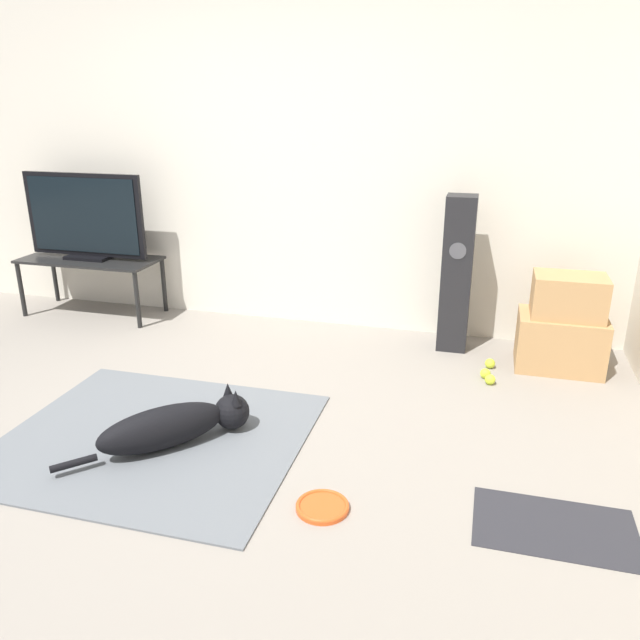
{
  "coord_description": "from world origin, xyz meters",
  "views": [
    {
      "loc": [
        1.56,
        -2.46,
        1.71
      ],
      "look_at": [
        0.64,
        0.91,
        0.45
      ],
      "focal_mm": 35.0,
      "sensor_mm": 36.0,
      "label": 1
    }
  ],
  "objects_px": {
    "cardboard_box_lower": "(560,342)",
    "floor_speaker": "(457,274)",
    "tennis_ball_loose_on_carpet": "(490,363)",
    "frisbee": "(322,506)",
    "tv_stand": "(90,265)",
    "tennis_ball_by_boxes": "(490,379)",
    "dog": "(177,424)",
    "tennis_ball_near_speaker": "(485,373)",
    "tv": "(85,217)",
    "cardboard_box_upper": "(569,296)"
  },
  "relations": [
    {
      "from": "cardboard_box_lower",
      "to": "floor_speaker",
      "type": "height_order",
      "value": "floor_speaker"
    },
    {
      "from": "cardboard_box_lower",
      "to": "tennis_ball_loose_on_carpet",
      "type": "xyz_separation_m",
      "value": [
        -0.43,
        -0.13,
        -0.15
      ]
    },
    {
      "from": "frisbee",
      "to": "tennis_ball_loose_on_carpet",
      "type": "bearing_deg",
      "value": 68.53
    },
    {
      "from": "frisbee",
      "to": "tv_stand",
      "type": "bearing_deg",
      "value": 140.85
    },
    {
      "from": "cardboard_box_lower",
      "to": "floor_speaker",
      "type": "relative_size",
      "value": 0.5
    },
    {
      "from": "frisbee",
      "to": "tennis_ball_by_boxes",
      "type": "relative_size",
      "value": 3.59
    },
    {
      "from": "tennis_ball_by_boxes",
      "to": "dog",
      "type": "bearing_deg",
      "value": -142.95
    },
    {
      "from": "dog",
      "to": "floor_speaker",
      "type": "bearing_deg",
      "value": 53.65
    },
    {
      "from": "dog",
      "to": "tv_stand",
      "type": "bearing_deg",
      "value": 133.66
    },
    {
      "from": "tennis_ball_near_speaker",
      "to": "dog",
      "type": "bearing_deg",
      "value": -140.47
    },
    {
      "from": "tv",
      "to": "cardboard_box_lower",
      "type": "bearing_deg",
      "value": -2.45
    },
    {
      "from": "tv",
      "to": "tennis_ball_near_speaker",
      "type": "xyz_separation_m",
      "value": [
        3.16,
        -0.46,
        -0.77
      ]
    },
    {
      "from": "cardboard_box_upper",
      "to": "tv_stand",
      "type": "xyz_separation_m",
      "value": [
        -3.63,
        0.16,
        -0.08
      ]
    },
    {
      "from": "cardboard_box_lower",
      "to": "dog",
      "type": "bearing_deg",
      "value": -141.73
    },
    {
      "from": "dog",
      "to": "tennis_ball_near_speaker",
      "type": "height_order",
      "value": "dog"
    },
    {
      "from": "floor_speaker",
      "to": "tennis_ball_by_boxes",
      "type": "xyz_separation_m",
      "value": [
        0.28,
        -0.56,
        -0.51
      ]
    },
    {
      "from": "tv_stand",
      "to": "tennis_ball_near_speaker",
      "type": "distance_m",
      "value": 3.21
    },
    {
      "from": "frisbee",
      "to": "tennis_ball_by_boxes",
      "type": "xyz_separation_m",
      "value": [
        0.69,
        1.49,
        0.02
      ]
    },
    {
      "from": "floor_speaker",
      "to": "frisbee",
      "type": "bearing_deg",
      "value": -101.4
    },
    {
      "from": "floor_speaker",
      "to": "tennis_ball_by_boxes",
      "type": "relative_size",
      "value": 16.5
    },
    {
      "from": "floor_speaker",
      "to": "tv_stand",
      "type": "bearing_deg",
      "value": -179.68
    },
    {
      "from": "cardboard_box_lower",
      "to": "frisbee",
      "type": "bearing_deg",
      "value": -120.76
    },
    {
      "from": "frisbee",
      "to": "tennis_ball_by_boxes",
      "type": "bearing_deg",
      "value": 65.12
    },
    {
      "from": "tennis_ball_by_boxes",
      "to": "tennis_ball_near_speaker",
      "type": "height_order",
      "value": "same"
    },
    {
      "from": "cardboard_box_upper",
      "to": "floor_speaker",
      "type": "xyz_separation_m",
      "value": [
        -0.72,
        0.17,
        0.04
      ]
    },
    {
      "from": "cardboard_box_lower",
      "to": "cardboard_box_upper",
      "type": "bearing_deg",
      "value": -23.61
    },
    {
      "from": "tv_stand",
      "to": "tennis_ball_near_speaker",
      "type": "relative_size",
      "value": 16.91
    },
    {
      "from": "floor_speaker",
      "to": "tv_stand",
      "type": "xyz_separation_m",
      "value": [
        -2.91,
        -0.02,
        -0.13
      ]
    },
    {
      "from": "dog",
      "to": "tennis_ball_loose_on_carpet",
      "type": "xyz_separation_m",
      "value": [
        1.55,
        1.43,
        -0.09
      ]
    },
    {
      "from": "floor_speaker",
      "to": "tv_stand",
      "type": "relative_size",
      "value": 0.98
    },
    {
      "from": "floor_speaker",
      "to": "tennis_ball_near_speaker",
      "type": "relative_size",
      "value": 16.5
    },
    {
      "from": "cardboard_box_lower",
      "to": "tv",
      "type": "distance_m",
      "value": 3.67
    },
    {
      "from": "cardboard_box_upper",
      "to": "tennis_ball_loose_on_carpet",
      "type": "bearing_deg",
      "value": -163.86
    },
    {
      "from": "tv",
      "to": "tennis_ball_by_boxes",
      "type": "xyz_separation_m",
      "value": [
        3.19,
        -0.55,
        -0.77
      ]
    },
    {
      "from": "tennis_ball_loose_on_carpet",
      "to": "frisbee",
      "type": "bearing_deg",
      "value": -111.47
    },
    {
      "from": "floor_speaker",
      "to": "tv_stand",
      "type": "distance_m",
      "value": 2.91
    },
    {
      "from": "tv_stand",
      "to": "cardboard_box_upper",
      "type": "bearing_deg",
      "value": -2.48
    },
    {
      "from": "tv",
      "to": "tennis_ball_loose_on_carpet",
      "type": "xyz_separation_m",
      "value": [
        3.18,
        -0.29,
        -0.77
      ]
    },
    {
      "from": "frisbee",
      "to": "dog",
      "type": "bearing_deg",
      "value": 159.69
    },
    {
      "from": "tennis_ball_near_speaker",
      "to": "tennis_ball_loose_on_carpet",
      "type": "xyz_separation_m",
      "value": [
        0.03,
        0.17,
        0.0
      ]
    },
    {
      "from": "dog",
      "to": "tv",
      "type": "relative_size",
      "value": 0.76
    },
    {
      "from": "cardboard_box_lower",
      "to": "tennis_ball_near_speaker",
      "type": "height_order",
      "value": "cardboard_box_lower"
    },
    {
      "from": "dog",
      "to": "frisbee",
      "type": "bearing_deg",
      "value": -20.31
    },
    {
      "from": "cardboard_box_lower",
      "to": "tennis_ball_near_speaker",
      "type": "bearing_deg",
      "value": -146.24
    },
    {
      "from": "tennis_ball_by_boxes",
      "to": "tennis_ball_loose_on_carpet",
      "type": "bearing_deg",
      "value": 90.88
    },
    {
      "from": "dog",
      "to": "frisbee",
      "type": "xyz_separation_m",
      "value": [
        0.86,
        -0.32,
        -0.11
      ]
    },
    {
      "from": "floor_speaker",
      "to": "tv_stand",
      "type": "height_order",
      "value": "floor_speaker"
    },
    {
      "from": "cardboard_box_lower",
      "to": "floor_speaker",
      "type": "distance_m",
      "value": 0.81
    },
    {
      "from": "tv_stand",
      "to": "tennis_ball_near_speaker",
      "type": "bearing_deg",
      "value": -8.26
    },
    {
      "from": "frisbee",
      "to": "cardboard_box_upper",
      "type": "xyz_separation_m",
      "value": [
        1.13,
        1.87,
        0.49
      ]
    }
  ]
}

